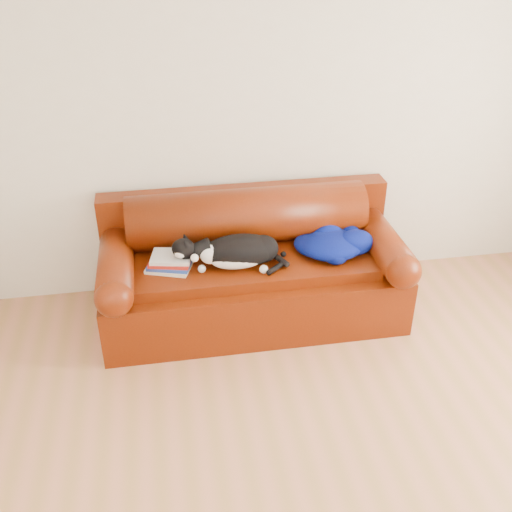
{
  "coord_description": "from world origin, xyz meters",
  "views": [
    {
      "loc": [
        -0.8,
        -2.05,
        2.63
      ],
      "look_at": [
        -0.22,
        1.35,
        0.58
      ],
      "focal_mm": 42.0,
      "sensor_mm": 36.0,
      "label": 1
    }
  ],
  "objects": [
    {
      "name": "sofa_base",
      "position": [
        -0.22,
        1.49,
        0.24
      ],
      "size": [
        2.1,
        0.9,
        0.5
      ],
      "color": "#3C0E02",
      "rests_on": "ground"
    },
    {
      "name": "ground",
      "position": [
        0.0,
        0.0,
        0.0
      ],
      "size": [
        4.5,
        4.5,
        0.0
      ],
      "primitive_type": "plane",
      "color": "#9D6F3E",
      "rests_on": "ground"
    },
    {
      "name": "book_stack",
      "position": [
        -0.79,
        1.42,
        0.55
      ],
      "size": [
        0.34,
        0.3,
        0.1
      ],
      "rotation": [
        0.0,
        0.0,
        -0.27
      ],
      "color": "beige",
      "rests_on": "sofa_base"
    },
    {
      "name": "cat",
      "position": [
        -0.34,
        1.38,
        0.6
      ],
      "size": [
        0.73,
        0.31,
        0.27
      ],
      "rotation": [
        0.0,
        0.0,
        -0.06
      ],
      "color": "black",
      "rests_on": "sofa_base"
    },
    {
      "name": "blanket",
      "position": [
        0.34,
        1.45,
        0.57
      ],
      "size": [
        0.62,
        0.5,
        0.17
      ],
      "rotation": [
        0.0,
        0.0,
        0.28
      ],
      "color": "#020241",
      "rests_on": "sofa_base"
    },
    {
      "name": "room_shell",
      "position": [
        0.12,
        0.02,
        1.67
      ],
      "size": [
        4.52,
        4.02,
        2.61
      ],
      "color": "beige",
      "rests_on": "ground"
    },
    {
      "name": "sofa_back",
      "position": [
        -0.22,
        1.74,
        0.54
      ],
      "size": [
        2.1,
        1.01,
        0.88
      ],
      "color": "#3C0E02",
      "rests_on": "ground"
    }
  ]
}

